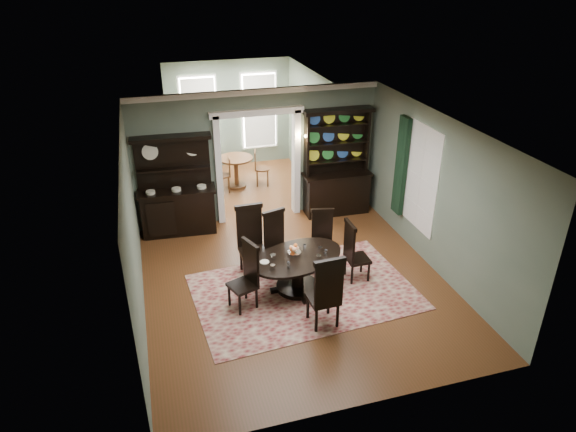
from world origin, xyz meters
The scene contains 19 objects.
room centered at (0.00, 0.04, 1.58)m, with size 5.51×6.01×3.01m.
parlor centered at (0.00, 5.53, 1.52)m, with size 3.51×3.50×3.01m.
doorway_trim centered at (0.00, 3.00, 1.62)m, with size 2.08×0.25×2.57m.
right_window centered at (2.69, 0.93, 1.60)m, with size 0.15×1.47×2.12m.
wall_sconce centered at (0.95, 2.85, 1.89)m, with size 0.27×0.21×0.21m.
rug centered at (0.08, -0.25, 0.01)m, with size 3.92×2.56×0.01m, color maroon.
dining_table centered at (-0.01, -0.12, 0.49)m, with size 2.10×2.10×0.70m.
centerpiece centered at (-0.05, -0.03, 0.76)m, with size 1.25×0.80×0.21m.
chair_far_left centered at (-0.68, 0.73, 0.73)m, with size 0.53×0.49×1.38m.
chair_far_mid centered at (-0.20, 0.69, 0.64)m, with size 0.55×0.54×1.22m.
chair_far_right centered at (0.71, 0.60, 0.61)m, with size 0.50×0.49×1.17m.
chair_end_left centered at (-0.99, -0.34, 0.65)m, with size 0.57×0.58×1.24m.
chair_end_right centered at (1.06, -0.10, 0.63)m, with size 0.42×0.46×1.21m.
chair_near centered at (0.10, -1.29, 0.71)m, with size 0.52×0.50×1.36m.
sideboard centered at (-1.87, 2.74, 0.76)m, with size 1.70×0.70×2.19m.
welsh_dresser centered at (1.80, 2.73, 0.90)m, with size 1.61×0.63×2.49m.
parlor_table centered at (-0.18, 4.82, 0.54)m, with size 0.89×0.89×0.83m.
parlor_chair_left centered at (-0.50, 4.62, 0.50)m, with size 0.41×0.39×0.93m.
parlor_chair_right centered at (0.44, 4.79, 0.51)m, with size 0.43×0.42×0.95m.
Camera 1 is at (-2.36, -7.60, 5.48)m, focal length 32.00 mm.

